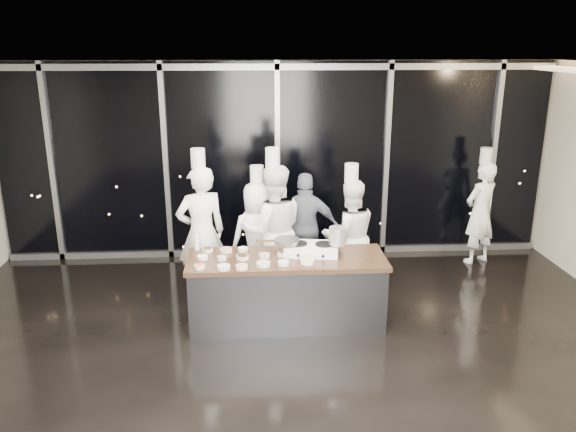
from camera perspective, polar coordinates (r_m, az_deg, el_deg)
name	(u,v)px	position (r m, az deg, el deg)	size (l,w,h in m)	color
ground	(292,360)	(6.58, 0.38, -14.43)	(9.00, 9.00, 0.00)	black
room_shell	(309,166)	(5.75, 2.18, 5.11)	(9.02, 7.02, 3.21)	#BDB4A1
window_wall	(277,162)	(9.22, -1.09, 5.56)	(8.90, 0.11, 3.20)	black
demo_counter	(287,290)	(7.16, -0.12, -7.57)	(2.46, 0.86, 0.90)	#38383D
stove	(311,249)	(7.09, 2.38, -3.34)	(0.71, 0.50, 0.14)	white
frying_pan	(286,241)	(7.06, -0.18, -2.54)	(0.57, 0.36, 0.05)	gray
stock_pot	(338,236)	(7.01, 5.08, -2.03)	(0.22, 0.22, 0.22)	#B6B6B8
prep_bowls	(246,258)	(6.90, -4.26, -4.32)	(1.42, 0.74, 0.05)	silver
squeeze_bottle	(197,242)	(7.29, -9.28, -2.59)	(0.07, 0.07, 0.24)	white
chef_far_left	(201,232)	(7.81, -8.79, -1.61)	(0.81, 0.67, 2.12)	white
chef_left	(258,236)	(8.02, -3.08, -2.02)	(0.90, 0.73, 1.84)	white
chef_center	(273,230)	(7.83, -1.54, -1.46)	(0.99, 0.81, 2.11)	white
guest	(306,228)	(8.33, 1.83, -1.19)	(1.01, 0.52, 1.66)	#121833
chef_right	(349,236)	(8.01, 6.25, -2.01)	(0.87, 0.72, 1.87)	white
chef_side	(480,212)	(9.53, 18.95, 0.41)	(0.72, 0.63, 1.90)	white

